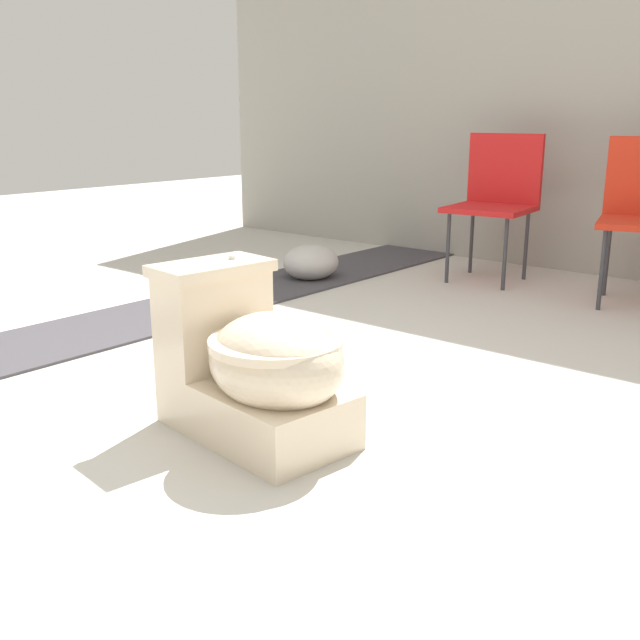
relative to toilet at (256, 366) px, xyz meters
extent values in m
plane|color=beige|center=(-0.15, 0.16, -0.22)|extent=(14.00, 14.00, 0.00)
cube|color=#423F44|center=(-1.35, 0.66, -0.21)|extent=(0.56, 8.00, 0.01)
cube|color=beige|center=(0.00, 0.00, -0.14)|extent=(0.64, 0.41, 0.17)
ellipsoid|color=beige|center=(0.10, -0.01, 0.04)|extent=(0.48, 0.41, 0.28)
cylinder|color=beige|center=(0.10, -0.01, 0.10)|extent=(0.44, 0.44, 0.03)
cube|color=beige|center=(-0.21, 0.03, 0.10)|extent=(0.22, 0.36, 0.30)
cube|color=beige|center=(-0.21, 0.03, 0.27)|extent=(0.25, 0.39, 0.04)
cylinder|color=silver|center=(-0.20, 0.11, 0.29)|extent=(0.02, 0.02, 0.01)
cube|color=red|center=(-0.51, 2.40, 0.20)|extent=(0.48, 0.48, 0.03)
cube|color=red|center=(-0.53, 2.60, 0.41)|extent=(0.44, 0.08, 0.40)
cylinder|color=#38383D|center=(-0.32, 2.25, -0.02)|extent=(0.02, 0.02, 0.40)
cylinder|color=#38383D|center=(-0.66, 2.22, -0.02)|extent=(0.02, 0.02, 0.40)
cylinder|color=#38383D|center=(-0.36, 2.59, -0.02)|extent=(0.02, 0.02, 0.40)
cylinder|color=#38383D|center=(-0.70, 2.55, -0.02)|extent=(0.02, 0.02, 0.40)
cylinder|color=#38383D|center=(0.24, 2.17, -0.02)|extent=(0.02, 0.02, 0.40)
cylinder|color=#38383D|center=(0.15, 2.49, -0.02)|extent=(0.02, 0.02, 0.40)
ellipsoid|color=#B7B2AD|center=(-1.32, 1.78, -0.12)|extent=(0.38, 0.41, 0.20)
camera|label=1|loc=(1.51, -1.49, 0.73)|focal=42.00mm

